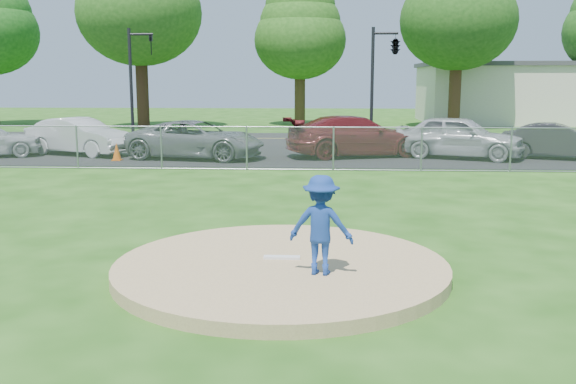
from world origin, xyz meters
name	(u,v)px	position (x,y,z in m)	size (l,w,h in m)	color
ground	(302,179)	(0.00, 10.00, 0.00)	(120.00, 120.00, 0.00)	#1B4910
pitchers_mound	(281,268)	(0.00, 0.00, 0.10)	(5.40, 5.40, 0.20)	tan
pitching_rubber	(282,257)	(0.00, 0.20, 0.22)	(0.60, 0.15, 0.04)	white
chain_link_fence	(304,149)	(0.00, 12.00, 0.75)	(40.00, 0.06, 1.50)	gray
parking_lot	(308,155)	(0.00, 16.50, 0.01)	(50.00, 8.00, 0.01)	black
street	(311,139)	(0.00, 24.00, 0.00)	(60.00, 7.00, 0.01)	black
commercial_building	(536,93)	(16.00, 38.00, 2.16)	(16.40, 9.40, 4.30)	beige
tree_center	(300,28)	(-1.00, 34.00, 6.47)	(6.16, 6.16, 9.84)	#3C2916
tree_right	(459,6)	(9.00, 32.00, 7.65)	(7.28, 7.28, 11.63)	#3D2516
traffic_signal_left	(135,74)	(-8.76, 22.00, 3.36)	(1.28, 0.20, 5.60)	black
traffic_signal_center	(393,48)	(3.97, 22.00, 4.61)	(1.42, 2.48, 5.60)	black
pitcher	(321,225)	(0.64, -0.58, 0.96)	(0.98, 0.56, 1.51)	navy
traffic_cone	(117,152)	(-7.35, 14.30, 0.35)	(0.35, 0.35, 0.69)	#DA5B0B
parked_car_white	(79,136)	(-9.50, 16.12, 0.77)	(1.61, 4.63, 1.53)	silver
parked_car_gray	(196,140)	(-4.39, 15.11, 0.76)	(2.49, 5.40, 1.50)	slate
parked_car_darkred	(356,136)	(1.97, 16.15, 0.84)	(2.31, 5.69, 1.65)	maroon
parked_car_pearl	(459,137)	(6.04, 15.82, 0.86)	(2.01, 5.01, 1.71)	#B2B4B6
parked_car_charcoal	(557,141)	(9.88, 15.84, 0.70)	(1.47, 4.21, 1.39)	#262629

